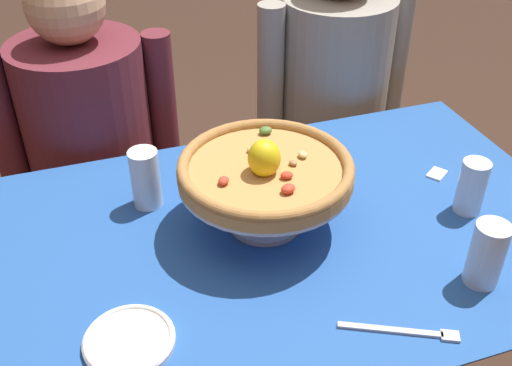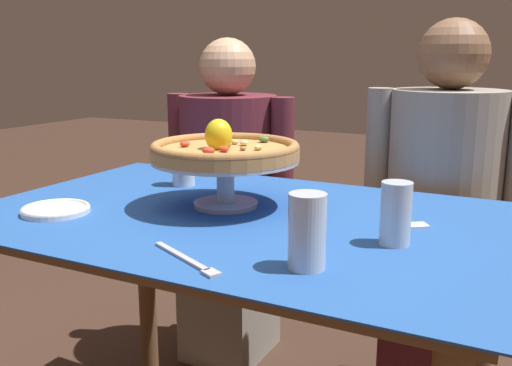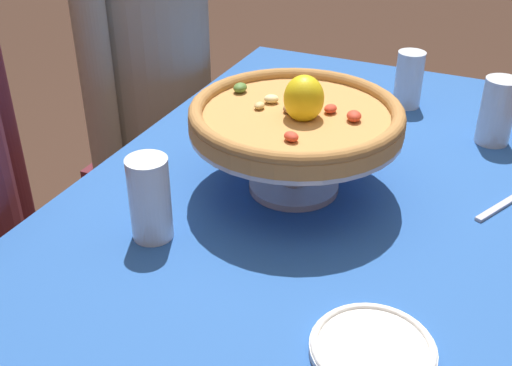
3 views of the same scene
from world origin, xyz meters
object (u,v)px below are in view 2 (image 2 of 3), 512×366
(pizza_stand, at_px, (225,172))
(water_glass_front_right, at_px, (307,236))
(pizza, at_px, (225,149))
(water_glass_side_right, at_px, (396,217))
(side_plate, at_px, (56,209))
(diner_right, at_px, (440,230))
(water_glass_back_left, at_px, (183,164))
(sugar_packet, at_px, (416,225))
(dinner_fork, at_px, (188,260))
(diner_left, at_px, (229,207))

(pizza_stand, height_order, water_glass_front_right, water_glass_front_right)
(pizza, distance_m, water_glass_side_right, 0.46)
(side_plate, bearing_deg, diner_right, 47.14)
(water_glass_back_left, bearing_deg, water_glass_side_right, -20.53)
(water_glass_front_right, xyz_separation_m, diner_right, (0.10, 0.89, -0.22))
(pizza_stand, height_order, sugar_packet, pizza_stand)
(side_plate, relative_size, sugar_packet, 3.18)
(water_glass_side_right, bearing_deg, pizza, 167.38)
(water_glass_back_left, bearing_deg, dinner_fork, -55.26)
(water_glass_front_right, bearing_deg, water_glass_back_left, 141.34)
(water_glass_side_right, bearing_deg, sugar_packet, 84.10)
(sugar_packet, relative_size, diner_left, 0.04)
(diner_right, bearing_deg, side_plate, -132.86)
(water_glass_front_right, distance_m, sugar_packet, 0.37)
(diner_right, bearing_deg, water_glass_side_right, -89.20)
(pizza, relative_size, side_plate, 2.28)
(water_glass_back_left, xyz_separation_m, diner_left, (-0.10, 0.43, -0.25))
(water_glass_side_right, bearing_deg, dinner_fork, -139.14)
(pizza, xyz_separation_m, water_glass_back_left, (-0.23, 0.15, -0.08))
(diner_left, bearing_deg, diner_right, 0.43)
(water_glass_side_right, relative_size, diner_right, 0.10)
(sugar_packet, xyz_separation_m, diner_right, (-0.02, 0.55, -0.17))
(water_glass_front_right, bearing_deg, diner_right, 83.72)
(diner_right, bearing_deg, sugar_packet, -87.46)
(side_plate, bearing_deg, water_glass_back_left, 74.93)
(water_glass_back_left, relative_size, water_glass_front_right, 1.02)
(side_plate, distance_m, sugar_packet, 0.84)
(diner_left, bearing_deg, water_glass_front_right, -53.26)
(pizza, bearing_deg, water_glass_side_right, -12.62)
(water_glass_front_right, height_order, diner_right, diner_right)
(water_glass_front_right, xyz_separation_m, dinner_fork, (-0.20, -0.07, -0.06))
(water_glass_side_right, relative_size, water_glass_front_right, 0.93)
(water_glass_back_left, height_order, diner_left, diner_left)
(water_glass_side_right, distance_m, diner_right, 0.72)
(pizza, xyz_separation_m, dinner_fork, (0.13, -0.37, -0.14))
(water_glass_back_left, distance_m, dinner_fork, 0.63)
(water_glass_side_right, distance_m, dinner_fork, 0.41)
(diner_right, bearing_deg, water_glass_front_right, -96.28)
(water_glass_side_right, xyz_separation_m, dinner_fork, (-0.31, -0.27, -0.05))
(pizza, height_order, side_plate, pizza)
(water_glass_side_right, distance_m, sugar_packet, 0.15)
(water_glass_front_right, height_order, dinner_fork, water_glass_front_right)
(side_plate, bearing_deg, water_glass_front_right, -5.40)
(sugar_packet, relative_size, diner_right, 0.04)
(water_glass_side_right, bearing_deg, water_glass_back_left, 159.47)
(pizza_stand, xyz_separation_m, dinner_fork, (0.13, -0.37, -0.09))
(pizza_stand, bearing_deg, side_plate, -144.53)
(pizza, bearing_deg, sugar_packet, 5.23)
(sugar_packet, xyz_separation_m, diner_left, (-0.78, 0.54, -0.19))
(sugar_packet, bearing_deg, water_glass_side_right, -95.90)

